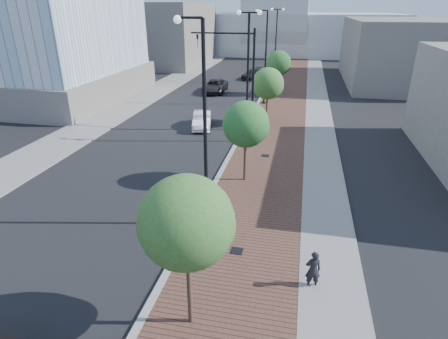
# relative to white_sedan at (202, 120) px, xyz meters

# --- Properties ---
(sidewalk) EXTENTS (7.00, 140.00, 0.12)m
(sidewalk) POSITION_rel_white_sedan_xyz_m (7.11, 15.28, -0.62)
(sidewalk) COLOR #4C2D23
(sidewalk) RESTS_ON ground
(concrete_strip) EXTENTS (2.40, 140.00, 0.13)m
(concrete_strip) POSITION_rel_white_sedan_xyz_m (9.81, 15.28, -0.61)
(concrete_strip) COLOR slate
(concrete_strip) RESTS_ON ground
(curb) EXTENTS (0.30, 140.00, 0.14)m
(curb) POSITION_rel_white_sedan_xyz_m (3.61, 15.28, -0.61)
(curb) COLOR gray
(curb) RESTS_ON ground
(west_sidewalk) EXTENTS (4.00, 140.00, 0.12)m
(west_sidewalk) POSITION_rel_white_sedan_xyz_m (-9.39, 15.28, -0.62)
(west_sidewalk) COLOR slate
(west_sidewalk) RESTS_ON ground
(white_sedan) EXTENTS (2.23, 4.30, 1.35)m
(white_sedan) POSITION_rel_white_sedan_xyz_m (0.00, 0.00, 0.00)
(white_sedan) COLOR silver
(white_sedan) RESTS_ON ground
(dark_car_mid) EXTENTS (2.54, 5.32, 1.47)m
(dark_car_mid) POSITION_rel_white_sedan_xyz_m (-2.16, 13.92, 0.06)
(dark_car_mid) COLOR black
(dark_car_mid) RESTS_ON ground
(dark_car_far) EXTENTS (3.54, 5.02, 1.35)m
(dark_car_far) POSITION_rel_white_sedan_xyz_m (1.13, 23.76, -0.00)
(dark_car_far) COLOR black
(dark_car_far) RESTS_ON ground
(pedestrian) EXTENTS (0.64, 0.49, 1.56)m
(pedestrian) POSITION_rel_white_sedan_xyz_m (9.06, -18.14, 0.10)
(pedestrian) COLOR black
(pedestrian) RESTS_ON ground
(streetlight_1) EXTENTS (1.44, 0.56, 9.21)m
(streetlight_1) POSITION_rel_white_sedan_xyz_m (4.10, -14.72, 3.67)
(streetlight_1) COLOR black
(streetlight_1) RESTS_ON ground
(streetlight_2) EXTENTS (1.72, 0.56, 9.28)m
(streetlight_2) POSITION_rel_white_sedan_xyz_m (4.21, -2.72, 4.14)
(streetlight_2) COLOR black
(streetlight_2) RESTS_ON ground
(streetlight_3) EXTENTS (1.44, 0.56, 9.21)m
(streetlight_3) POSITION_rel_white_sedan_xyz_m (4.10, 9.28, 3.67)
(streetlight_3) COLOR black
(streetlight_3) RESTS_ON ground
(streetlight_4) EXTENTS (1.72, 0.56, 9.28)m
(streetlight_4) POSITION_rel_white_sedan_xyz_m (4.21, 21.28, 4.14)
(streetlight_4) COLOR black
(streetlight_4) RESTS_ON ground
(traffic_mast) EXTENTS (5.09, 0.20, 8.00)m
(traffic_mast) POSITION_rel_white_sedan_xyz_m (3.31, 0.28, 4.31)
(traffic_mast) COLOR black
(traffic_mast) RESTS_ON ground
(tree_0) EXTENTS (2.82, 2.82, 5.28)m
(tree_0) POSITION_rel_white_sedan_xyz_m (5.26, -20.70, 3.18)
(tree_0) COLOR #382619
(tree_0) RESTS_ON ground
(tree_1) EXTENTS (2.62, 2.61, 4.81)m
(tree_1) POSITION_rel_white_sedan_xyz_m (5.26, -9.70, 2.82)
(tree_1) COLOR #382619
(tree_1) RESTS_ON ground
(tree_2) EXTENTS (2.68, 2.68, 4.85)m
(tree_2) POSITION_rel_white_sedan_xyz_m (5.26, 2.30, 2.82)
(tree_2) COLOR #382619
(tree_2) RESTS_ON ground
(tree_3) EXTENTS (2.81, 2.81, 4.96)m
(tree_3) POSITION_rel_white_sedan_xyz_m (5.26, 14.30, 2.87)
(tree_3) COLOR #382619
(tree_3) RESTS_ON ground
(tower_podium) EXTENTS (19.00, 19.00, 3.00)m
(tower_podium) POSITION_rel_white_sedan_xyz_m (-20.39, 7.28, 0.82)
(tower_podium) COLOR slate
(tower_podium) RESTS_ON ground
(convention_center) EXTENTS (50.00, 30.00, 50.00)m
(convention_center) POSITION_rel_white_sedan_xyz_m (1.61, 60.28, 5.33)
(convention_center) COLOR #AEB3B8
(convention_center) RESTS_ON ground
(commercial_block_nw) EXTENTS (14.00, 20.00, 10.00)m
(commercial_block_nw) POSITION_rel_white_sedan_xyz_m (-16.39, 35.28, 4.32)
(commercial_block_nw) COLOR slate
(commercial_block_nw) RESTS_ON ground
(commercial_block_ne) EXTENTS (12.00, 22.00, 8.00)m
(commercial_block_ne) POSITION_rel_white_sedan_xyz_m (19.61, 25.28, 3.32)
(commercial_block_ne) COLOR slate
(commercial_block_ne) RESTS_ON ground
(utility_cover_1) EXTENTS (0.50, 0.50, 0.02)m
(utility_cover_1) POSITION_rel_white_sedan_xyz_m (6.01, -16.72, -0.55)
(utility_cover_1) COLOR black
(utility_cover_1) RESTS_ON sidewalk
(utility_cover_2) EXTENTS (0.50, 0.50, 0.02)m
(utility_cover_2) POSITION_rel_white_sedan_xyz_m (6.01, -5.72, -0.55)
(utility_cover_2) COLOR black
(utility_cover_2) RESTS_ON sidewalk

